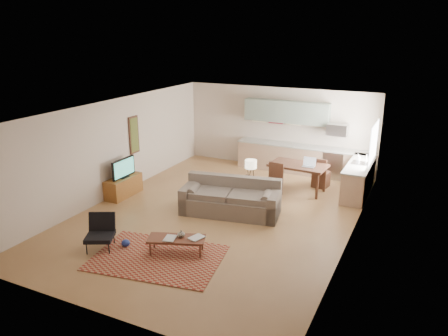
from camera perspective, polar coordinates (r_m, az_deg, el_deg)
The scene contains 25 objects.
room at distance 10.71m, azimuth -0.70°, elevation 0.58°, with size 9.00×9.00×9.00m.
kitchen_counter_back at distance 14.41m, azimuth 9.98°, elevation 1.13°, with size 4.26×0.64×0.92m, color #9F7C61, non-canonical shape.
kitchen_counter_right at distance 12.92m, azimuth 17.17°, elevation -1.35°, with size 0.64×2.26×0.92m, color #9F7C61, non-canonical shape.
kitchen_range at distance 14.18m, azimuth 14.24°, elevation 0.53°, with size 0.62×0.62×0.90m, color #A5A8AD.
kitchen_microwave at distance 13.92m, azimuth 14.60°, elevation 4.88°, with size 0.62×0.40×0.35m, color #A5A8AD.
upper_cabinets at distance 14.38m, azimuth 8.15°, elevation 7.29°, with size 2.80×0.34×0.70m, color gray.
window_right at distance 12.58m, azimuth 18.96°, elevation 3.16°, with size 0.02×1.40×1.05m, color white.
wall_art_left at distance 13.05m, azimuth -11.66°, elevation 4.26°, with size 0.06×0.42×1.10m, color olive, non-canonical shape.
triptych at distance 14.67m, azimuth 6.79°, elevation 6.76°, with size 1.70×0.04×0.50m, color #FDEFC7, non-canonical shape.
rug at distance 9.27m, azimuth -8.67°, elevation -11.49°, with size 2.60×1.80×0.02m, color maroon.
sofa at distance 11.05m, azimuth 0.85°, elevation -3.83°, with size 2.57×1.12×0.89m, color #66594E, non-canonical shape.
coffee_table at distance 9.32m, azimuth -6.21°, elevation -10.02°, with size 1.19×0.47×0.36m, color #522719, non-canonical shape.
book_a at distance 9.24m, azimuth -7.76°, elevation -9.03°, with size 0.30×0.35×0.03m, color maroon.
book_b at distance 9.27m, azimuth -4.10°, elevation -8.84°, with size 0.32×0.38×0.02m, color navy.
vase at distance 9.23m, azimuth -5.62°, elevation -8.52°, with size 0.18×0.18×0.16m, color black.
armchair at distance 9.71m, azimuth -15.93°, elevation -8.21°, with size 0.65×0.65×0.74m, color black, non-canonical shape.
tv_credenza at distance 12.61m, azimuth -12.99°, elevation -2.36°, with size 0.46×1.19×0.55m, color brown, non-canonical shape.
tv at distance 12.41m, azimuth -13.00°, elevation -0.01°, with size 0.09×0.92×0.55m, color black, non-canonical shape.
console_table at distance 11.93m, azimuth 3.46°, elevation -2.81°, with size 0.56×0.38×0.66m, color #3E2318, non-canonical shape.
table_lamp at distance 11.73m, azimuth 3.51°, elevation -0.10°, with size 0.32×0.32×0.53m, color beige, non-canonical shape.
dining_table at distance 12.77m, azimuth 9.60°, elevation -1.26°, with size 1.60×0.92×0.81m, color #3E2318, non-canonical shape.
dining_chair_near at distance 12.31m, azimuth 6.38°, elevation -1.57°, with size 0.44×0.46×0.93m, color #3E2318, non-canonical shape.
dining_chair_far at distance 13.24m, azimuth 12.61°, elevation -0.53°, with size 0.44×0.46×0.91m, color #3E2318, non-canonical shape.
laptop at distance 12.43m, azimuth 10.99°, elevation 0.72°, with size 0.34×0.26×0.26m, color #A5A8AD, non-canonical shape.
soap_bottle at distance 13.01m, azimuth 17.13°, elevation 1.35°, with size 0.10×0.11×0.19m, color #FDEFC7.
Camera 1 is at (4.56, -9.16, 4.50)m, focal length 35.00 mm.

